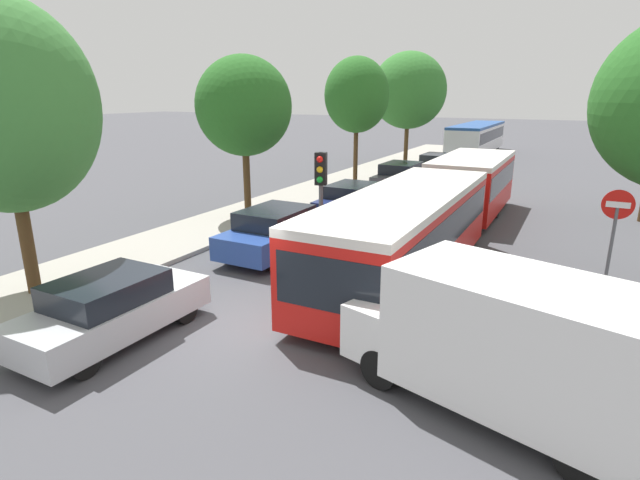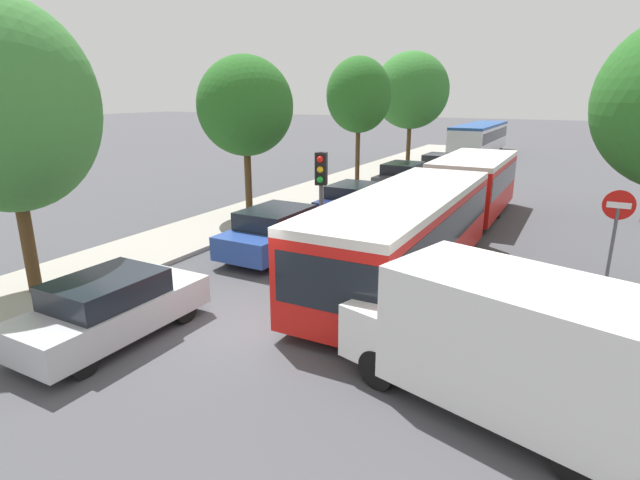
{
  "view_description": "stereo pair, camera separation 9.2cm",
  "coord_description": "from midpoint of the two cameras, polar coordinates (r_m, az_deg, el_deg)",
  "views": [
    {
      "loc": [
        6.11,
        -8.04,
        4.97
      ],
      "look_at": [
        0.2,
        3.28,
        1.2
      ],
      "focal_mm": 28.0,
      "sensor_mm": 36.0,
      "label": 1
    },
    {
      "loc": [
        6.19,
        -8.0,
        4.97
      ],
      "look_at": [
        0.2,
        3.28,
        1.2
      ],
      "focal_mm": 28.0,
      "sensor_mm": 36.0,
      "label": 2
    }
  ],
  "objects": [
    {
      "name": "queued_car_tan",
      "position": [
        32.0,
        13.08,
        8.36
      ],
      "size": [
        1.76,
        4.02,
        1.39
      ],
      "rotation": [
        0.0,
        0.0,
        1.55
      ],
      "color": "tan",
      "rests_on": "ground"
    },
    {
      "name": "queued_car_navy",
      "position": [
        20.73,
        3.53,
        4.56
      ],
      "size": [
        1.78,
        4.06,
        1.4
      ],
      "rotation": [
        0.0,
        0.0,
        1.55
      ],
      "color": "navy",
      "rests_on": "ground"
    },
    {
      "name": "queued_car_blue",
      "position": [
        15.87,
        -5.15,
        1.02
      ],
      "size": [
        1.91,
        4.38,
        1.51
      ],
      "rotation": [
        0.0,
        0.0,
        1.55
      ],
      "color": "#284799",
      "rests_on": "ground"
    },
    {
      "name": "no_entry_sign",
      "position": [
        13.68,
        30.39,
        1.08
      ],
      "size": [
        0.7,
        0.08,
        2.82
      ],
      "rotation": [
        0.0,
        0.0,
        -1.57
      ],
      "color": "#56595E",
      "rests_on": "ground"
    },
    {
      "name": "white_van",
      "position": [
        8.48,
        20.63,
        -10.77
      ],
      "size": [
        5.34,
        3.26,
        2.31
      ],
      "rotation": [
        0.0,
        0.0,
        2.86
      ],
      "color": "white",
      "rests_on": "ground"
    },
    {
      "name": "ground_plane",
      "position": [
        11.26,
        -9.04,
        -9.96
      ],
      "size": [
        200.0,
        200.0,
        0.0
      ],
      "primitive_type": "plane",
      "color": "#47474C"
    },
    {
      "name": "traffic_light",
      "position": [
        14.04,
        -0.1,
        6.31
      ],
      "size": [
        0.37,
        0.39,
        3.4
      ],
      "rotation": [
        0.0,
        0.0,
        -1.3
      ],
      "color": "#56595E",
      "rests_on": "ground"
    },
    {
      "name": "queued_car_graphite",
      "position": [
        26.64,
        9.16,
        7.14
      ],
      "size": [
        1.89,
        4.34,
        1.5
      ],
      "rotation": [
        0.0,
        0.0,
        1.55
      ],
      "color": "#47474C",
      "rests_on": "ground"
    },
    {
      "name": "tree_left_mid",
      "position": [
        20.19,
        -8.93,
        14.58
      ],
      "size": [
        3.73,
        3.73,
        6.41
      ],
      "color": "#51381E",
      "rests_on": "ground"
    },
    {
      "name": "kerb_strip_left",
      "position": [
        29.03,
        2.37,
        6.71
      ],
      "size": [
        3.2,
        45.76,
        0.14
      ],
      "primitive_type": "cube",
      "color": "#9E998E",
      "rests_on": "ground"
    },
    {
      "name": "tree_left_near",
      "position": [
        13.8,
        -32.62,
        12.72
      ],
      "size": [
        4.15,
        4.15,
        7.13
      ],
      "color": "#51381E",
      "rests_on": "ground"
    },
    {
      "name": "queued_car_silver",
      "position": [
        11.24,
        -22.91,
        -7.18
      ],
      "size": [
        1.78,
        4.07,
        1.41
      ],
      "rotation": [
        0.0,
        0.0,
        1.55
      ],
      "color": "#B7BABF",
      "rests_on": "ground"
    },
    {
      "name": "tree_left_far",
      "position": [
        27.86,
        4.13,
        16.18
      ],
      "size": [
        3.48,
        3.48,
        6.87
      ],
      "color": "#51381E",
      "rests_on": "ground"
    },
    {
      "name": "tree_left_distant",
      "position": [
        36.05,
        10.02,
        16.46
      ],
      "size": [
        5.11,
        5.11,
        7.7
      ],
      "color": "#51381E",
      "rests_on": "ground"
    },
    {
      "name": "articulated_bus",
      "position": [
        16.88,
        13.32,
        3.88
      ],
      "size": [
        2.52,
        16.63,
        2.47
      ],
      "rotation": [
        0.0,
        0.0,
        -1.57
      ],
      "color": "red",
      "rests_on": "ground"
    },
    {
      "name": "city_bus_rear",
      "position": [
        44.65,
        17.41,
        11.19
      ],
      "size": [
        2.66,
        11.66,
        2.51
      ],
      "rotation": [
        0.0,
        0.0,
        1.57
      ],
      "color": "silver",
      "rests_on": "ground"
    }
  ]
}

